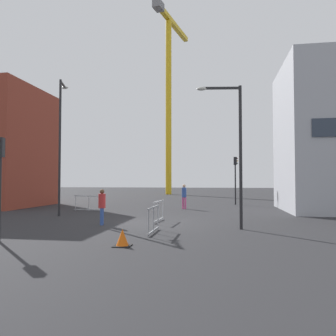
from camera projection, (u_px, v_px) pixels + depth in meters
name	position (u px, v px, depth m)	size (l,w,h in m)	color
ground	(154.00, 223.00, 16.66)	(160.00, 160.00, 0.00)	#28282B
construction_crane	(169.00, 82.00, 51.00)	(3.89, 13.26, 28.00)	gold
streetlamp_tall	(60.00, 137.00, 20.14)	(0.64, 1.47, 8.32)	#232326
streetlamp_short	(234.00, 142.00, 14.57)	(1.99, 0.41, 6.37)	#232326
traffic_light_corner	(235.00, 173.00, 29.15)	(0.37, 0.25, 4.23)	black
traffic_light_verge	(0.00, 171.00, 11.67)	(0.31, 0.39, 3.68)	#232326
pedestrian_walking	(184.00, 195.00, 24.73)	(0.34, 0.34, 1.84)	#D14C8C
pedestrian_waiting	(102.00, 204.00, 15.86)	(0.34, 0.34, 1.72)	#33519E
safety_barrier_left_run	(89.00, 203.00, 22.99)	(2.34, 0.38, 1.08)	#9EA0A5
safety_barrier_front	(154.00, 219.00, 13.40)	(0.07, 2.06, 1.08)	gray
safety_barrier_rear	(158.00, 211.00, 17.05)	(0.20, 2.00, 1.08)	#B2B5BA
traffic_cone_on_verge	(122.00, 238.00, 10.72)	(0.55, 0.55, 0.56)	black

